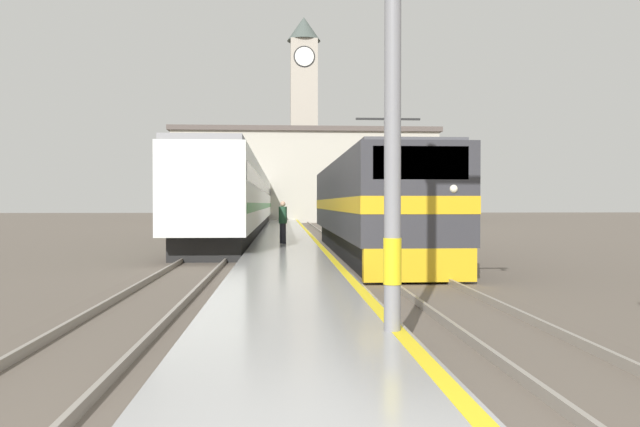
{
  "coord_description": "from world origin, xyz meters",
  "views": [
    {
      "loc": [
        -0.2,
        -4.35,
        1.98
      ],
      "look_at": [
        1.69,
        26.42,
        1.49
      ],
      "focal_mm": 35.0,
      "sensor_mm": 36.0,
      "label": 1
    }
  ],
  "objects": [
    {
      "name": "rail_track_far",
      "position": [
        -2.78,
        25.0,
        0.03
      ],
      "size": [
        2.83,
        140.0,
        0.16
      ],
      "color": "#60564C",
      "rests_on": "ground"
    },
    {
      "name": "clock_tower",
      "position": [
        2.56,
        73.14,
        13.26
      ],
      "size": [
        4.11,
        4.11,
        25.09
      ],
      "color": "#ADA393",
      "rests_on": "ground"
    },
    {
      "name": "person_on_platform",
      "position": [
        -0.15,
        21.34,
        1.25
      ],
      "size": [
        0.34,
        0.34,
        1.74
      ],
      "color": "#23232D",
      "rests_on": "platform"
    },
    {
      "name": "rail_track_near",
      "position": [
        3.13,
        25.0,
        0.03
      ],
      "size": [
        2.83,
        140.0,
        0.16
      ],
      "color": "#60564C",
      "rests_on": "ground"
    },
    {
      "name": "station_building",
      "position": [
        2.3,
        63.3,
        4.95
      ],
      "size": [
        27.95,
        9.58,
        9.86
      ],
      "color": "#B7B2A3",
      "rests_on": "ground"
    },
    {
      "name": "platform",
      "position": [
        0.0,
        25.0,
        0.17
      ],
      "size": [
        2.9,
        140.0,
        0.34
      ],
      "color": "#999999",
      "rests_on": "ground"
    },
    {
      "name": "locomotive_train",
      "position": [
        3.13,
        19.63,
        1.89
      ],
      "size": [
        2.92,
        18.67,
        4.66
      ],
      "color": "black",
      "rests_on": "ground"
    },
    {
      "name": "catenary_mast",
      "position": [
        1.32,
        3.61,
        4.07
      ],
      "size": [
        2.2,
        0.24,
        7.41
      ],
      "color": "gray",
      "rests_on": "platform"
    },
    {
      "name": "ground_plane",
      "position": [
        0.0,
        30.0,
        0.0
      ],
      "size": [
        200.0,
        200.0,
        0.0
      ],
      "primitive_type": "plane",
      "color": "#60564C"
    },
    {
      "name": "passenger_train",
      "position": [
        -2.78,
        40.09,
        2.25
      ],
      "size": [
        2.92,
        49.32,
        4.2
      ],
      "color": "black",
      "rests_on": "ground"
    }
  ]
}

